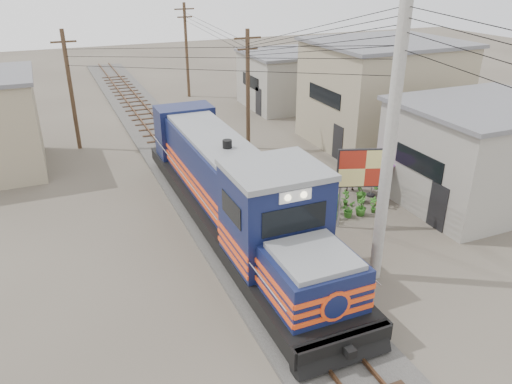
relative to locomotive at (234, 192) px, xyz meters
name	(u,v)px	position (x,y,z in m)	size (l,w,h in m)	color
ground	(281,291)	(0.00, -4.54, -1.83)	(120.00, 120.00, 0.00)	#473F35
ballast	(197,182)	(0.00, 5.46, -1.75)	(3.60, 70.00, 0.16)	#595651
track	(196,179)	(0.00, 5.46, -1.57)	(1.15, 70.00, 0.12)	#51331E
locomotive	(234,192)	(0.00, 0.00, 0.00)	(3.15, 17.17, 4.25)	black
utility_pole_main	(390,145)	(3.50, -5.04, 3.17)	(0.40, 0.40, 10.00)	#9E9B93
wooden_pole_mid	(248,88)	(4.50, 9.46, 1.84)	(1.60, 0.24, 7.00)	#4C3826
wooden_pole_far	(186,49)	(4.80, 23.46, 2.10)	(1.60, 0.24, 7.50)	#4C3826
wooden_pole_left	(71,88)	(-5.00, 13.46, 1.84)	(1.60, 0.24, 7.00)	#4C3826
power_lines	(195,34)	(-0.14, 3.95, 5.73)	(9.65, 19.00, 3.30)	black
shophouse_front	(480,154)	(11.50, -1.54, 0.53)	(7.35, 6.30, 4.70)	gray
shophouse_mid	(381,93)	(12.50, 7.46, 1.28)	(8.40, 7.35, 6.20)	gray
shophouse_back	(287,79)	(11.00, 17.46, 0.28)	(6.30, 6.30, 4.20)	gray
billboard	(365,170)	(5.10, -1.68, 0.77)	(2.19, 0.89, 3.53)	#99999E
market_umbrella	(374,158)	(7.35, 0.72, 0.15)	(2.10, 2.10, 2.25)	black
vendor	(350,174)	(6.76, 1.69, -0.93)	(0.66, 0.43, 1.80)	black
plant_nursery	(326,199)	(4.62, 0.37, -1.35)	(3.74, 3.30, 1.11)	#2B611B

